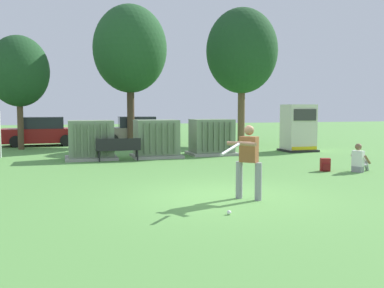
{
  "coord_description": "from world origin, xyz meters",
  "views": [
    {
      "loc": [
        -3.65,
        -9.83,
        2.15
      ],
      "look_at": [
        0.17,
        3.5,
        1.0
      ],
      "focal_mm": 41.18,
      "sensor_mm": 36.0,
      "label": 1
    }
  ],
  "objects_px": {
    "park_bench": "(118,148)",
    "backpack": "(325,165)",
    "seated_spectator": "(359,161)",
    "parked_car_left_of_center": "(135,131)",
    "transformer_mid_west": "(156,139)",
    "batter": "(248,158)",
    "transformer_west": "(91,140)",
    "sports_ball": "(229,212)",
    "parked_car_leftmost": "(42,132)",
    "generator_enclosure": "(298,128)",
    "transformer_mid_east": "(212,137)"
  },
  "relations": [
    {
      "from": "park_bench",
      "to": "backpack",
      "type": "relative_size",
      "value": 4.11
    },
    {
      "from": "seated_spectator",
      "to": "parked_car_left_of_center",
      "type": "distance_m",
      "value": 14.58
    },
    {
      "from": "transformer_mid_west",
      "to": "seated_spectator",
      "type": "distance_m",
      "value": 8.38
    },
    {
      "from": "park_bench",
      "to": "seated_spectator",
      "type": "distance_m",
      "value": 9.08
    },
    {
      "from": "transformer_mid_west",
      "to": "batter",
      "type": "height_order",
      "value": "batter"
    },
    {
      "from": "seated_spectator",
      "to": "batter",
      "type": "bearing_deg",
      "value": -149.84
    },
    {
      "from": "transformer_west",
      "to": "batter",
      "type": "bearing_deg",
      "value": -71.7
    },
    {
      "from": "sports_ball",
      "to": "parked_car_leftmost",
      "type": "relative_size",
      "value": 0.02
    },
    {
      "from": "generator_enclosure",
      "to": "parked_car_left_of_center",
      "type": "height_order",
      "value": "generator_enclosure"
    },
    {
      "from": "transformer_west",
      "to": "parked_car_left_of_center",
      "type": "bearing_deg",
      "value": 68.13
    },
    {
      "from": "backpack",
      "to": "sports_ball",
      "type": "bearing_deg",
      "value": -137.86
    },
    {
      "from": "generator_enclosure",
      "to": "seated_spectator",
      "type": "height_order",
      "value": "generator_enclosure"
    },
    {
      "from": "transformer_mid_east",
      "to": "generator_enclosure",
      "type": "height_order",
      "value": "generator_enclosure"
    },
    {
      "from": "transformer_mid_east",
      "to": "seated_spectator",
      "type": "height_order",
      "value": "transformer_mid_east"
    },
    {
      "from": "parked_car_left_of_center",
      "to": "transformer_mid_west",
      "type": "bearing_deg",
      "value": -91.44
    },
    {
      "from": "transformer_west",
      "to": "sports_ball",
      "type": "xyz_separation_m",
      "value": [
        2.14,
        -10.51,
        -0.74
      ]
    },
    {
      "from": "transformer_mid_east",
      "to": "batter",
      "type": "xyz_separation_m",
      "value": [
        -2.33,
        -9.6,
        0.19
      ]
    },
    {
      "from": "transformer_mid_east",
      "to": "seated_spectator",
      "type": "xyz_separation_m",
      "value": [
        3.04,
        -6.48,
        -0.41
      ]
    },
    {
      "from": "backpack",
      "to": "seated_spectator",
      "type": "bearing_deg",
      "value": -22.92
    },
    {
      "from": "transformer_mid_west",
      "to": "park_bench",
      "type": "bearing_deg",
      "value": -152.4
    },
    {
      "from": "transformer_west",
      "to": "generator_enclosure",
      "type": "bearing_deg",
      "value": 3.76
    },
    {
      "from": "park_bench",
      "to": "sports_ball",
      "type": "distance_m",
      "value": 9.67
    },
    {
      "from": "transformer_west",
      "to": "park_bench",
      "type": "distance_m",
      "value": 1.4
    },
    {
      "from": "transformer_mid_east",
      "to": "parked_car_leftmost",
      "type": "bearing_deg",
      "value": 136.7
    },
    {
      "from": "transformer_mid_east",
      "to": "sports_ball",
      "type": "distance_m",
      "value": 11.34
    },
    {
      "from": "park_bench",
      "to": "backpack",
      "type": "xyz_separation_m",
      "value": [
        6.4,
        -4.81,
        -0.32
      ]
    },
    {
      "from": "transformer_mid_west",
      "to": "seated_spectator",
      "type": "relative_size",
      "value": 2.18
    },
    {
      "from": "transformer_west",
      "to": "generator_enclosure",
      "type": "distance_m",
      "value": 10.03
    },
    {
      "from": "transformer_mid_east",
      "to": "backpack",
      "type": "xyz_separation_m",
      "value": [
        2.03,
        -6.05,
        -0.57
      ]
    },
    {
      "from": "generator_enclosure",
      "to": "park_bench",
      "type": "relative_size",
      "value": 1.27
    },
    {
      "from": "transformer_mid_east",
      "to": "transformer_west",
      "type": "bearing_deg",
      "value": -176.55
    },
    {
      "from": "transformer_mid_west",
      "to": "batter",
      "type": "distance_m",
      "value": 9.28
    },
    {
      "from": "batter",
      "to": "parked_car_left_of_center",
      "type": "xyz_separation_m",
      "value": [
        -0.12,
        16.62,
        -0.22
      ]
    },
    {
      "from": "sports_ball",
      "to": "parked_car_left_of_center",
      "type": "bearing_deg",
      "value": 87.4
    },
    {
      "from": "batter",
      "to": "transformer_mid_east",
      "type": "bearing_deg",
      "value": 76.35
    },
    {
      "from": "batter",
      "to": "seated_spectator",
      "type": "bearing_deg",
      "value": 30.16
    },
    {
      "from": "transformer_mid_east",
      "to": "park_bench",
      "type": "relative_size",
      "value": 1.16
    },
    {
      "from": "batter",
      "to": "generator_enclosure",
      "type": "bearing_deg",
      "value": 55.06
    },
    {
      "from": "seated_spectator",
      "to": "park_bench",
      "type": "bearing_deg",
      "value": 144.77
    },
    {
      "from": "sports_ball",
      "to": "parked_car_left_of_center",
      "type": "height_order",
      "value": "parked_car_left_of_center"
    },
    {
      "from": "transformer_mid_west",
      "to": "transformer_mid_east",
      "type": "distance_m",
      "value": 2.65
    },
    {
      "from": "transformer_mid_east",
      "to": "parked_car_left_of_center",
      "type": "height_order",
      "value": "same"
    },
    {
      "from": "backpack",
      "to": "transformer_west",
      "type": "bearing_deg",
      "value": 142.39
    },
    {
      "from": "generator_enclosure",
      "to": "park_bench",
      "type": "distance_m",
      "value": 9.14
    },
    {
      "from": "transformer_west",
      "to": "parked_car_leftmost",
      "type": "relative_size",
      "value": 0.5
    },
    {
      "from": "transformer_mid_east",
      "to": "backpack",
      "type": "relative_size",
      "value": 4.77
    },
    {
      "from": "transformer_west",
      "to": "parked_car_left_of_center",
      "type": "distance_m",
      "value": 7.92
    },
    {
      "from": "transformer_mid_east",
      "to": "sports_ball",
      "type": "bearing_deg",
      "value": -106.75
    },
    {
      "from": "parked_car_left_of_center",
      "to": "transformer_mid_east",
      "type": "bearing_deg",
      "value": -70.79
    },
    {
      "from": "transformer_mid_west",
      "to": "parked_car_leftmost",
      "type": "height_order",
      "value": "same"
    }
  ]
}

